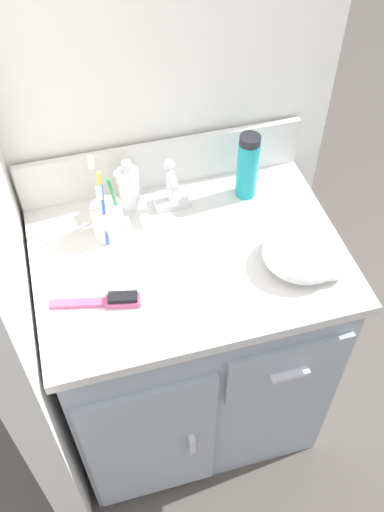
# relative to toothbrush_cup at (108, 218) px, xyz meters

# --- Properties ---
(ground_plane) EXTENTS (6.00, 6.00, 0.00)m
(ground_plane) POSITION_rel_toothbrush_cup_xyz_m (0.17, -0.12, -0.88)
(ground_plane) COLOR #4C4742
(wall_back) EXTENTS (0.94, 0.08, 2.20)m
(wall_back) POSITION_rel_toothbrush_cup_xyz_m (0.17, 0.20, 0.22)
(wall_back) COLOR silver
(wall_back) RESTS_ON ground_plane
(vanity) EXTENTS (0.76, 0.56, 0.83)m
(vanity) POSITION_rel_toothbrush_cup_xyz_m (0.17, -0.12, -0.45)
(vanity) COLOR #9EA8B2
(vanity) RESTS_ON ground_plane
(backsplash) EXTENTS (0.76, 0.02, 0.14)m
(backsplash) POSITION_rel_toothbrush_cup_xyz_m (0.17, 0.14, 0.02)
(backsplash) COLOR silver
(backsplash) RESTS_ON vanity
(sink_faucet) EXTENTS (0.09, 0.09, 0.14)m
(sink_faucet) POSITION_rel_toothbrush_cup_xyz_m (0.17, 0.06, -0.01)
(sink_faucet) COLOR silver
(sink_faucet) RESTS_ON vanity
(toothbrush_cup) EXTENTS (0.08, 0.11, 0.20)m
(toothbrush_cup) POSITION_rel_toothbrush_cup_xyz_m (0.00, 0.00, 0.00)
(toothbrush_cup) COLOR white
(toothbrush_cup) RESTS_ON vanity
(soap_dispenser) EXTENTS (0.05, 0.06, 0.15)m
(soap_dispenser) POSITION_rel_toothbrush_cup_xyz_m (0.07, 0.09, 0.01)
(soap_dispenser) COLOR white
(soap_dispenser) RESTS_ON vanity
(shaving_cream_can) EXTENTS (0.06, 0.06, 0.19)m
(shaving_cream_can) POSITION_rel_toothbrush_cup_xyz_m (0.37, 0.05, 0.04)
(shaving_cream_can) COLOR teal
(shaving_cream_can) RESTS_ON vanity
(hairbrush) EXTENTS (0.21, 0.07, 0.03)m
(hairbrush) POSITION_rel_toothbrush_cup_xyz_m (-0.04, -0.21, -0.04)
(hairbrush) COLOR #C1517F
(hairbrush) RESTS_ON vanity
(hand_towel) EXTENTS (0.21, 0.19, 0.07)m
(hand_towel) POSITION_rel_toothbrush_cup_xyz_m (0.44, -0.22, -0.02)
(hand_towel) COLOR white
(hand_towel) RESTS_ON vanity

